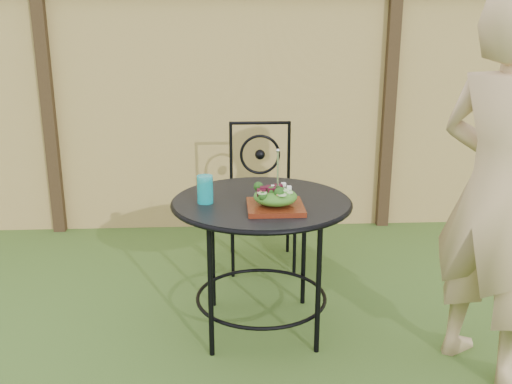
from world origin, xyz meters
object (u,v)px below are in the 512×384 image
salad_plate (275,207)px  diner (499,193)px  patio_chair (261,191)px  patio_table (261,225)px

salad_plate → diner: bearing=-14.8°
patio_chair → patio_table: bearing=-93.6°
patio_chair → diner: size_ratio=0.55×
patio_table → patio_chair: (0.06, 0.91, -0.08)m
patio_chair → salad_plate: (-0.00, -1.07, 0.23)m
patio_table → patio_chair: patio_chair is taller
diner → salad_plate: bearing=45.6°
patio_chair → diner: diner is taller
patio_table → diner: (1.03, -0.42, 0.28)m
patio_table → salad_plate: (0.06, -0.16, 0.15)m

